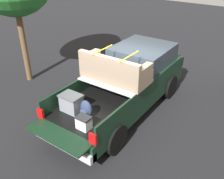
{
  "coord_description": "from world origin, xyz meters",
  "views": [
    {
      "loc": [
        -5.98,
        -3.75,
        4.82
      ],
      "look_at": [
        -0.6,
        0.0,
        1.1
      ],
      "focal_mm": 40.2,
      "sensor_mm": 36.0,
      "label": 1
    }
  ],
  "objects": [
    {
      "name": "ground_plane",
      "position": [
        0.0,
        0.0,
        0.0
      ],
      "size": [
        40.0,
        40.0,
        0.0
      ],
      "primitive_type": "plane",
      "color": "black"
    },
    {
      "name": "pickup_truck",
      "position": [
        0.38,
        0.0,
        0.99
      ],
      "size": [
        6.05,
        2.06,
        2.23
      ],
      "color": "black",
      "rests_on": "ground_plane"
    }
  ]
}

